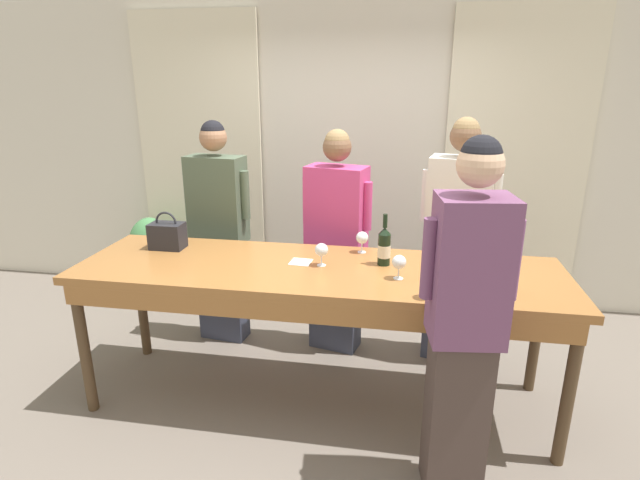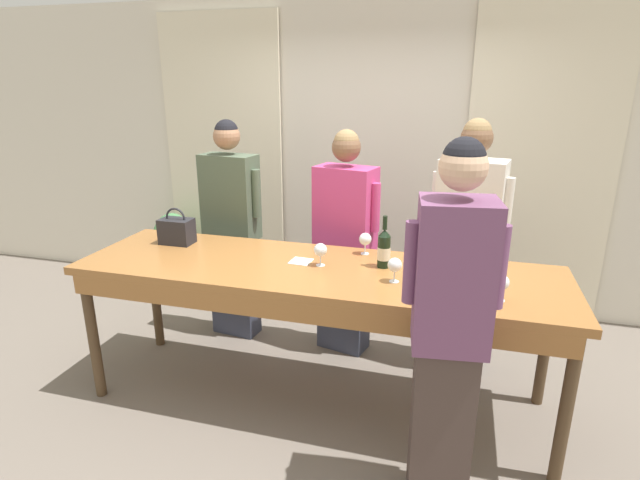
{
  "view_description": "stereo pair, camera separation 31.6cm",
  "coord_description": "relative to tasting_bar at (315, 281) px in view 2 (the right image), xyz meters",
  "views": [
    {
      "loc": [
        0.51,
        -2.88,
        2.09
      ],
      "look_at": [
        0.0,
        0.09,
        1.11
      ],
      "focal_mm": 28.0,
      "sensor_mm": 36.0,
      "label": 1
    },
    {
      "loc": [
        0.81,
        -2.81,
        2.09
      ],
      "look_at": [
        0.0,
        0.09,
        1.11
      ],
      "focal_mm": 28.0,
      "sensor_mm": 36.0,
      "label": 2
    }
  ],
  "objects": [
    {
      "name": "ground_plane",
      "position": [
        0.0,
        0.03,
        -0.88
      ],
      "size": [
        18.0,
        18.0,
        0.0
      ],
      "primitive_type": "plane",
      "color": "#70665B"
    },
    {
      "name": "wall_back",
      "position": [
        0.0,
        1.83,
        0.52
      ],
      "size": [
        12.0,
        0.06,
        2.8
      ],
      "color": "silver",
      "rests_on": "ground_plane"
    },
    {
      "name": "curtain_panel_left",
      "position": [
        -1.46,
        1.77,
        0.46
      ],
      "size": [
        1.22,
        0.03,
        2.69
      ],
      "color": "#EFE5C6",
      "rests_on": "ground_plane"
    },
    {
      "name": "curtain_panel_right",
      "position": [
        1.46,
        1.77,
        0.46
      ],
      "size": [
        1.22,
        0.03,
        2.69
      ],
      "color": "#EFE5C6",
      "rests_on": "ground_plane"
    },
    {
      "name": "tasting_bar",
      "position": [
        0.0,
        0.0,
        0.0
      ],
      "size": [
        3.05,
        0.87,
        0.96
      ],
      "color": "#9E6633",
      "rests_on": "ground_plane"
    },
    {
      "name": "wine_bottle",
      "position": [
        0.4,
        0.14,
        0.2
      ],
      "size": [
        0.08,
        0.08,
        0.33
      ],
      "color": "black",
      "rests_on": "tasting_bar"
    },
    {
      "name": "handbag",
      "position": [
        -1.09,
        0.21,
        0.18
      ],
      "size": [
        0.23,
        0.15,
        0.26
      ],
      "color": "#232328",
      "rests_on": "tasting_bar"
    },
    {
      "name": "wine_glass_front_left",
      "position": [
        0.02,
        0.06,
        0.19
      ],
      "size": [
        0.08,
        0.08,
        0.15
      ],
      "color": "white",
      "rests_on": "tasting_bar"
    },
    {
      "name": "wine_glass_front_mid",
      "position": [
        0.67,
        -0.33,
        0.18
      ],
      "size": [
        0.08,
        0.08,
        0.15
      ],
      "color": "white",
      "rests_on": "tasting_bar"
    },
    {
      "name": "wine_glass_front_right",
      "position": [
        0.96,
        0.27,
        0.19
      ],
      "size": [
        0.08,
        0.08,
        0.15
      ],
      "color": "white",
      "rests_on": "tasting_bar"
    },
    {
      "name": "wine_glass_center_left",
      "position": [
        0.25,
        0.35,
        0.19
      ],
      "size": [
        0.08,
        0.08,
        0.15
      ],
      "color": "white",
      "rests_on": "tasting_bar"
    },
    {
      "name": "wine_glass_center_mid",
      "position": [
        0.5,
        -0.08,
        0.19
      ],
      "size": [
        0.08,
        0.08,
        0.15
      ],
      "color": "white",
      "rests_on": "tasting_bar"
    },
    {
      "name": "wine_glass_center_right",
      "position": [
        1.08,
        -0.19,
        0.19
      ],
      "size": [
        0.08,
        0.08,
        0.15
      ],
      "color": "white",
      "rests_on": "tasting_bar"
    },
    {
      "name": "napkin",
      "position": [
        -0.12,
        0.09,
        0.09
      ],
      "size": [
        0.14,
        0.14,
        0.0
      ],
      "color": "white",
      "rests_on": "tasting_bar"
    },
    {
      "name": "guest_olive_jacket",
      "position": [
        -0.93,
        0.76,
        0.05
      ],
      "size": [
        0.56,
        0.28,
        1.8
      ],
      "color": "#383D51",
      "rests_on": "ground_plane"
    },
    {
      "name": "guest_pink_top",
      "position": [
        0.02,
        0.76,
        0.01
      ],
      "size": [
        0.55,
        0.34,
        1.75
      ],
      "color": "#383D51",
      "rests_on": "ground_plane"
    },
    {
      "name": "guest_cream_sweater",
      "position": [
        0.91,
        0.76,
        0.06
      ],
      "size": [
        0.56,
        0.35,
        1.84
      ],
      "color": "#383D51",
      "rests_on": "ground_plane"
    },
    {
      "name": "host_pouring",
      "position": [
        0.83,
        -0.6,
        0.08
      ],
      "size": [
        0.46,
        0.32,
        1.86
      ],
      "color": "#473833",
      "rests_on": "ground_plane"
    },
    {
      "name": "potted_plant",
      "position": [
        -1.9,
        1.41,
        -0.42
      ],
      "size": [
        0.41,
        0.41,
        0.82
      ],
      "color": "#935B3D",
      "rests_on": "ground_plane"
    }
  ]
}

